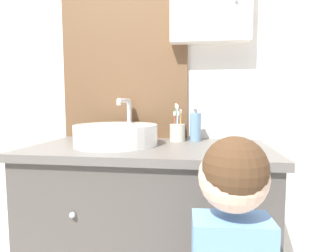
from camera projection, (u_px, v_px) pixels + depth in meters
wall_back at (161, 61)px, 1.52m from camera, size 3.20×0.18×2.50m
vanity_counter at (150, 230)px, 1.29m from camera, size 1.13×0.58×0.84m
sink_basin at (117, 134)px, 1.27m from camera, size 0.40×0.45×0.23m
toothbrush_holder at (177, 132)px, 1.39m from camera, size 0.08×0.08×0.20m
soap_dispenser at (195, 126)px, 1.40m from camera, size 0.06×0.06×0.19m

